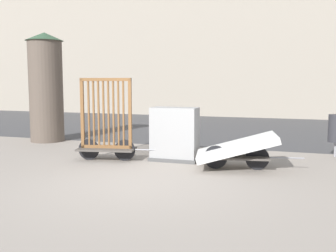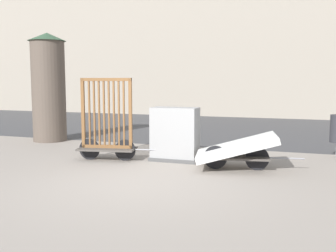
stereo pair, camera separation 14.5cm
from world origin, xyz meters
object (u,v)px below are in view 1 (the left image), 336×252
(bike_cart_with_mattress, at_px, (237,149))
(advertising_column, at_px, (46,87))
(trash_bin, at_px, (336,129))
(bike_cart_with_bedframe, at_px, (107,131))
(utility_cabinet, at_px, (175,136))

(bike_cart_with_mattress, xyz_separation_m, advertising_column, (-5.98, 2.05, 1.21))
(advertising_column, bearing_deg, trash_bin, 0.00)
(bike_cart_with_bedframe, relative_size, bike_cart_with_mattress, 0.91)
(trash_bin, bearing_deg, bike_cart_with_bedframe, -157.68)
(trash_bin, distance_m, advertising_column, 8.09)
(bike_cart_with_mattress, relative_size, advertising_column, 0.69)
(utility_cabinet, relative_size, trash_bin, 1.19)
(bike_cart_with_mattress, height_order, utility_cabinet, utility_cabinet)
(bike_cart_with_mattress, bearing_deg, advertising_column, 150.15)
(bike_cart_with_mattress, distance_m, trash_bin, 2.92)
(bike_cart_with_bedframe, bearing_deg, utility_cabinet, 6.06)
(trash_bin, bearing_deg, utility_cabinet, -155.61)
(bike_cart_with_bedframe, height_order, utility_cabinet, bike_cart_with_bedframe)
(trash_bin, xyz_separation_m, advertising_column, (-8.04, 0.00, 0.95))
(bike_cart_with_bedframe, distance_m, trash_bin, 5.41)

